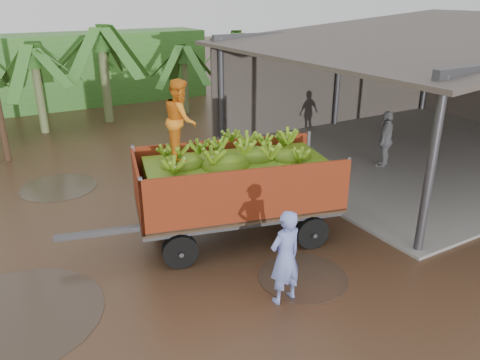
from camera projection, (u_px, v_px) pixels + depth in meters
name	position (u px, v px, depth m)	size (l,w,h in m)	color
ground	(140.00, 240.00, 11.14)	(100.00, 100.00, 0.00)	black
packing_shed	(427.00, 80.00, 17.15)	(12.78, 10.80, 4.76)	gray
banana_trailer	(235.00, 183.00, 10.80)	(6.48, 3.30, 3.85)	#B43719
man_blue	(285.00, 257.00, 8.64)	(0.69, 0.45, 1.89)	#7587D6
man_grey	(386.00, 140.00, 15.47)	(1.14, 0.47, 1.94)	slate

